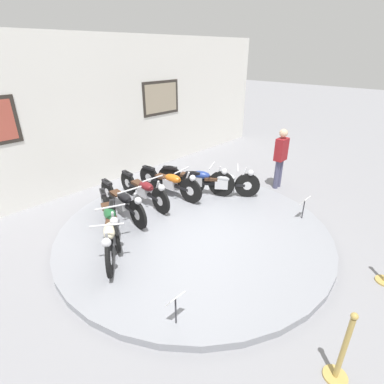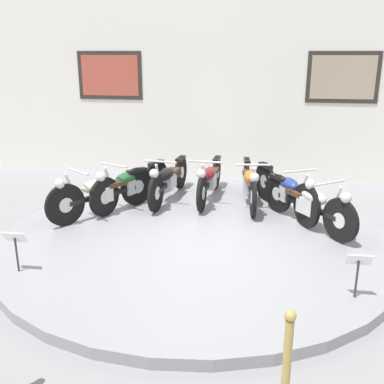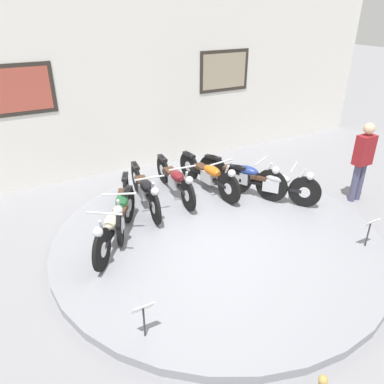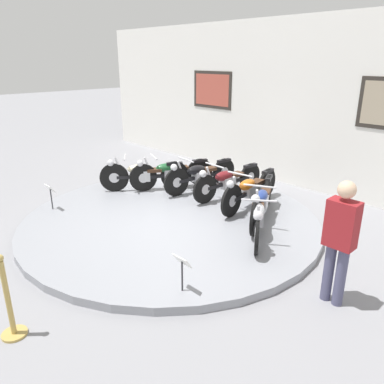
{
  "view_description": "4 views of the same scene",
  "coord_description": "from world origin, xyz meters",
  "px_view_note": "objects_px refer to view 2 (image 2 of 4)",
  "views": [
    {
      "loc": [
        -3.86,
        -3.59,
        3.47
      ],
      "look_at": [
        0.03,
        0.08,
        0.91
      ],
      "focal_mm": 28.0,
      "sensor_mm": 36.0,
      "label": 1
    },
    {
      "loc": [
        0.86,
        -5.87,
        2.62
      ],
      "look_at": [
        -0.06,
        -0.0,
        0.75
      ],
      "focal_mm": 42.0,
      "sensor_mm": 36.0,
      "label": 2
    },
    {
      "loc": [
        -2.94,
        -4.5,
        3.64
      ],
      "look_at": [
        -0.29,
        0.37,
        0.83
      ],
      "focal_mm": 35.0,
      "sensor_mm": 36.0,
      "label": 3
    },
    {
      "loc": [
        4.97,
        -4.21,
        2.95
      ],
      "look_at": [
        0.29,
        0.27,
        0.63
      ],
      "focal_mm": 35.0,
      "sensor_mm": 36.0,
      "label": 4
    }
  ],
  "objects_px": {
    "motorcycle_silver": "(309,202)",
    "info_placard_front_centre": "(358,266)",
    "motorcycle_green": "(130,183)",
    "motorcycle_cream": "(101,192)",
    "motorcycle_maroon": "(209,179)",
    "info_placard_front_left": "(15,243)",
    "motorcycle_black": "(168,179)",
    "motorcycle_blue": "(285,189)",
    "motorcycle_orange": "(250,182)"
  },
  "relations": [
    {
      "from": "motorcycle_maroon",
      "to": "motorcycle_silver",
      "type": "bearing_deg",
      "value": -33.47
    },
    {
      "from": "motorcycle_green",
      "to": "info_placard_front_centre",
      "type": "height_order",
      "value": "motorcycle_green"
    },
    {
      "from": "motorcycle_maroon",
      "to": "info_placard_front_left",
      "type": "height_order",
      "value": "motorcycle_maroon"
    },
    {
      "from": "motorcycle_green",
      "to": "motorcycle_orange",
      "type": "distance_m",
      "value": 2.01
    },
    {
      "from": "motorcycle_cream",
      "to": "motorcycle_green",
      "type": "bearing_deg",
      "value": 59.71
    },
    {
      "from": "motorcycle_silver",
      "to": "motorcycle_maroon",
      "type": "bearing_deg",
      "value": 146.53
    },
    {
      "from": "motorcycle_cream",
      "to": "motorcycle_maroon",
      "type": "height_order",
      "value": "motorcycle_cream"
    },
    {
      "from": "info_placard_front_left",
      "to": "motorcycle_silver",
      "type": "bearing_deg",
      "value": 29.65
    },
    {
      "from": "motorcycle_cream",
      "to": "motorcycle_blue",
      "type": "distance_m",
      "value": 2.91
    },
    {
      "from": "motorcycle_black",
      "to": "info_placard_front_left",
      "type": "bearing_deg",
      "value": -112.55
    },
    {
      "from": "motorcycle_black",
      "to": "motorcycle_orange",
      "type": "distance_m",
      "value": 1.4
    },
    {
      "from": "motorcycle_green",
      "to": "motorcycle_black",
      "type": "height_order",
      "value": "motorcycle_green"
    },
    {
      "from": "motorcycle_blue",
      "to": "motorcycle_silver",
      "type": "height_order",
      "value": "motorcycle_blue"
    },
    {
      "from": "motorcycle_black",
      "to": "info_placard_front_left",
      "type": "distance_m",
      "value": 3.15
    },
    {
      "from": "motorcycle_green",
      "to": "motorcycle_maroon",
      "type": "height_order",
      "value": "motorcycle_green"
    },
    {
      "from": "motorcycle_cream",
      "to": "info_placard_front_centre",
      "type": "relative_size",
      "value": 3.2
    },
    {
      "from": "motorcycle_orange",
      "to": "info_placard_front_left",
      "type": "height_order",
      "value": "motorcycle_orange"
    },
    {
      "from": "motorcycle_green",
      "to": "motorcycle_maroon",
      "type": "bearing_deg",
      "value": 21.89
    },
    {
      "from": "motorcycle_cream",
      "to": "motorcycle_silver",
      "type": "xyz_separation_m",
      "value": [
        3.18,
        -0.0,
        -0.01
      ]
    },
    {
      "from": "motorcycle_green",
      "to": "motorcycle_black",
      "type": "xyz_separation_m",
      "value": [
        0.57,
        0.38,
        -0.0
      ]
    },
    {
      "from": "info_placard_front_left",
      "to": "info_placard_front_centre",
      "type": "distance_m",
      "value": 3.82
    },
    {
      "from": "motorcycle_green",
      "to": "info_placard_front_centre",
      "type": "relative_size",
      "value": 3.58
    },
    {
      "from": "motorcycle_orange",
      "to": "motorcycle_silver",
      "type": "height_order",
      "value": "motorcycle_orange"
    },
    {
      "from": "info_placard_front_centre",
      "to": "motorcycle_black",
      "type": "bearing_deg",
      "value": 131.9
    },
    {
      "from": "motorcycle_green",
      "to": "motorcycle_cream",
      "type": "bearing_deg",
      "value": -120.29
    },
    {
      "from": "motorcycle_blue",
      "to": "info_placard_front_centre",
      "type": "height_order",
      "value": "motorcycle_blue"
    },
    {
      "from": "motorcycle_blue",
      "to": "info_placard_front_left",
      "type": "xyz_separation_m",
      "value": [
        -3.18,
        -2.54,
        -0.03
      ]
    },
    {
      "from": "motorcycle_black",
      "to": "motorcycle_blue",
      "type": "height_order",
      "value": "motorcycle_blue"
    },
    {
      "from": "motorcycle_black",
      "to": "motorcycle_maroon",
      "type": "height_order",
      "value": "motorcycle_black"
    },
    {
      "from": "motorcycle_black",
      "to": "motorcycle_maroon",
      "type": "bearing_deg",
      "value": 10.88
    },
    {
      "from": "motorcycle_orange",
      "to": "motorcycle_blue",
      "type": "xyz_separation_m",
      "value": [
        0.57,
        -0.37,
        0.01
      ]
    },
    {
      "from": "motorcycle_cream",
      "to": "motorcycle_green",
      "type": "relative_size",
      "value": 0.9
    },
    {
      "from": "motorcycle_green",
      "to": "info_placard_front_left",
      "type": "relative_size",
      "value": 3.58
    },
    {
      "from": "motorcycle_orange",
      "to": "motorcycle_blue",
      "type": "height_order",
      "value": "motorcycle_blue"
    },
    {
      "from": "motorcycle_green",
      "to": "motorcycle_silver",
      "type": "bearing_deg",
      "value": -10.75
    },
    {
      "from": "motorcycle_blue",
      "to": "motorcycle_silver",
      "type": "relative_size",
      "value": 1.13
    },
    {
      "from": "motorcycle_maroon",
      "to": "motorcycle_orange",
      "type": "xyz_separation_m",
      "value": [
        0.7,
        -0.13,
        0.01
      ]
    },
    {
      "from": "motorcycle_black",
      "to": "motorcycle_silver",
      "type": "relative_size",
      "value": 1.21
    },
    {
      "from": "motorcycle_maroon",
      "to": "motorcycle_orange",
      "type": "height_order",
      "value": "motorcycle_orange"
    },
    {
      "from": "motorcycle_black",
      "to": "info_placard_front_centre",
      "type": "distance_m",
      "value": 3.91
    },
    {
      "from": "motorcycle_cream",
      "to": "info_placard_front_left",
      "type": "xyz_separation_m",
      "value": [
        -0.32,
        -1.99,
        -0.02
      ]
    },
    {
      "from": "motorcycle_silver",
      "to": "info_placard_front_centre",
      "type": "height_order",
      "value": "motorcycle_silver"
    },
    {
      "from": "motorcycle_black",
      "to": "motorcycle_silver",
      "type": "bearing_deg",
      "value": -21.85
    },
    {
      "from": "motorcycle_orange",
      "to": "motorcycle_green",
      "type": "bearing_deg",
      "value": -169.21
    },
    {
      "from": "motorcycle_silver",
      "to": "info_placard_front_left",
      "type": "xyz_separation_m",
      "value": [
        -3.5,
        -1.99,
        -0.01
      ]
    },
    {
      "from": "motorcycle_black",
      "to": "info_placard_front_centre",
      "type": "xyz_separation_m",
      "value": [
        2.61,
        -2.91,
        -0.01
      ]
    },
    {
      "from": "motorcycle_cream",
      "to": "motorcycle_blue",
      "type": "height_order",
      "value": "motorcycle_blue"
    },
    {
      "from": "motorcycle_cream",
      "to": "motorcycle_maroon",
      "type": "xyz_separation_m",
      "value": [
        1.58,
        1.05,
        -0.01
      ]
    },
    {
      "from": "motorcycle_cream",
      "to": "info_placard_front_left",
      "type": "bearing_deg",
      "value": -99.19
    },
    {
      "from": "motorcycle_orange",
      "to": "motorcycle_silver",
      "type": "distance_m",
      "value": 1.28
    }
  ]
}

